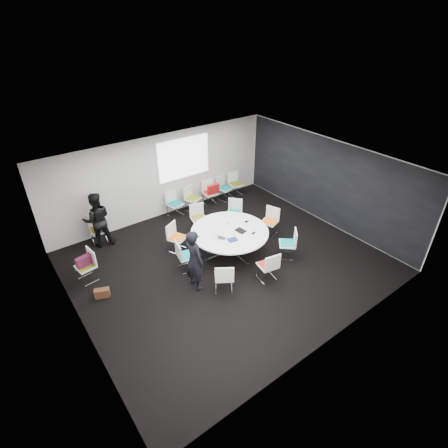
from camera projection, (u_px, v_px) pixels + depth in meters
room_shell at (230, 219)px, 9.20m from camera, size 8.08×7.08×2.88m
conference_table at (230, 236)px, 10.03m from camera, size 2.22×2.22×0.73m
projection_screen at (184, 158)px, 11.68m from camera, size 1.90×0.03×1.35m
chair_ring_a at (269, 226)px, 11.00m from camera, size 0.58×0.59×0.88m
chair_ring_b at (234, 217)px, 11.46m from camera, size 0.64×0.64×0.88m
chair_ring_c at (199, 223)px, 11.17m from camera, size 0.56×0.55×0.88m
chair_ring_d at (178, 243)px, 10.23m from camera, size 0.61×0.61×0.88m
chair_ring_e at (186, 261)px, 9.49m from camera, size 0.53×0.54×0.88m
chair_ring_f at (224, 282)px, 8.76m from camera, size 0.63×0.63×0.88m
chair_ring_g at (268, 271)px, 9.13m from camera, size 0.53×0.52×0.88m
chair_ring_h at (287, 248)px, 9.98m from camera, size 0.64×0.64×0.88m
chair_back_a at (175, 208)px, 11.98m from camera, size 0.53×0.52×0.88m
chair_back_b at (193, 203)px, 12.31m from camera, size 0.59×0.59×0.88m
chair_back_c at (210, 197)px, 12.69m from camera, size 0.51×0.50×0.88m
chair_back_d at (225, 192)px, 13.02m from camera, size 0.57×0.56×0.88m
chair_back_e at (235, 188)px, 13.32m from camera, size 0.50×0.49×0.88m
chair_spare_left at (87, 271)px, 9.12m from camera, size 0.50×0.51×0.88m
chair_person_back at (99, 234)px, 10.63m from camera, size 0.52×0.51×0.88m
person_main at (194, 260)px, 8.60m from camera, size 0.45×0.64×1.68m
person_back at (97, 220)px, 10.21m from camera, size 0.97×0.83×1.71m
laptop at (221, 237)px, 9.65m from camera, size 0.33×0.36×0.02m
laptop_lid at (214, 234)px, 9.56m from camera, size 0.04×0.30×0.22m
notebook_black at (241, 231)px, 9.92m from camera, size 0.26×0.33×0.02m
tablet_folio at (233, 240)px, 9.53m from camera, size 0.29×0.24×0.03m
papers_right at (244, 221)px, 10.37m from camera, size 0.36×0.32×0.00m
papers_front at (250, 222)px, 10.34m from camera, size 0.35×0.29×0.00m
cup at (228, 223)px, 10.22m from camera, size 0.08×0.08×0.09m
phone at (253, 233)px, 9.83m from camera, size 0.15×0.11×0.01m
maroon_bag at (84, 261)px, 8.93m from camera, size 0.42×0.22×0.28m
brown_bag at (102, 293)px, 8.64m from camera, size 0.39×0.28×0.24m
red_jacket at (213, 189)px, 12.31m from camera, size 0.45×0.20×0.36m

